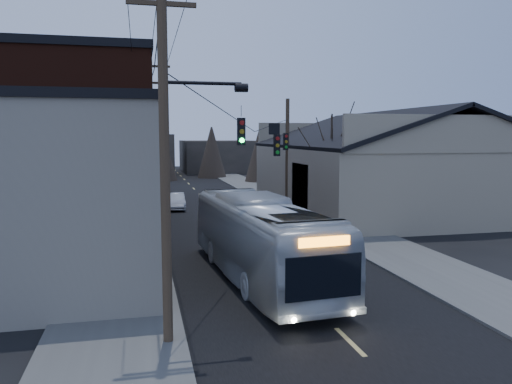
% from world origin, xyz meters
% --- Properties ---
extents(ground, '(160.00, 160.00, 0.00)m').
position_xyz_m(ground, '(0.00, 0.00, 0.00)').
color(ground, black).
rests_on(ground, ground).
extents(road_surface, '(9.00, 110.00, 0.02)m').
position_xyz_m(road_surface, '(0.00, 30.00, 0.01)').
color(road_surface, black).
rests_on(road_surface, ground).
extents(sidewalk_left, '(4.00, 110.00, 0.12)m').
position_xyz_m(sidewalk_left, '(-6.50, 30.00, 0.06)').
color(sidewalk_left, '#474744').
rests_on(sidewalk_left, ground).
extents(sidewalk_right, '(4.00, 110.00, 0.12)m').
position_xyz_m(sidewalk_right, '(6.50, 30.00, 0.06)').
color(sidewalk_right, '#474744').
rests_on(sidewalk_right, ground).
extents(building_clapboard, '(8.00, 8.00, 7.00)m').
position_xyz_m(building_clapboard, '(-9.00, 9.00, 3.50)').
color(building_clapboard, '#6C655A').
rests_on(building_clapboard, ground).
extents(building_brick, '(10.00, 12.00, 10.00)m').
position_xyz_m(building_brick, '(-10.00, 20.00, 5.00)').
color(building_brick, black).
rests_on(building_brick, ground).
extents(building_left_far, '(9.00, 14.00, 7.00)m').
position_xyz_m(building_left_far, '(-9.50, 36.00, 3.50)').
color(building_left_far, '#2E2B25').
rests_on(building_left_far, ground).
extents(warehouse, '(16.16, 20.60, 7.73)m').
position_xyz_m(warehouse, '(13.00, 25.00, 2.70)').
color(warehouse, gray).
rests_on(warehouse, ground).
extents(building_far_left, '(10.00, 12.00, 6.00)m').
position_xyz_m(building_far_left, '(-6.00, 65.00, 3.00)').
color(building_far_left, '#2E2B25').
rests_on(building_far_left, ground).
extents(building_far_right, '(12.00, 14.00, 5.00)m').
position_xyz_m(building_far_right, '(7.00, 70.00, 2.50)').
color(building_far_right, '#2E2B25').
rests_on(building_far_right, ground).
extents(bare_tree, '(0.40, 0.40, 7.20)m').
position_xyz_m(bare_tree, '(6.50, 20.00, 3.60)').
color(bare_tree, black).
rests_on(bare_tree, ground).
extents(utility_lines, '(11.24, 45.28, 10.50)m').
position_xyz_m(utility_lines, '(-3.11, 24.14, 4.95)').
color(utility_lines, '#382B1E').
rests_on(utility_lines, ground).
extents(bus, '(3.77, 12.09, 3.32)m').
position_xyz_m(bus, '(-1.01, 8.60, 1.66)').
color(bus, '#AFB5BB').
rests_on(bus, ground).
extents(parked_car, '(1.38, 3.89, 1.28)m').
position_xyz_m(parked_car, '(-3.00, 28.93, 0.64)').
color(parked_car, '#ACAFB4').
rests_on(parked_car, ground).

